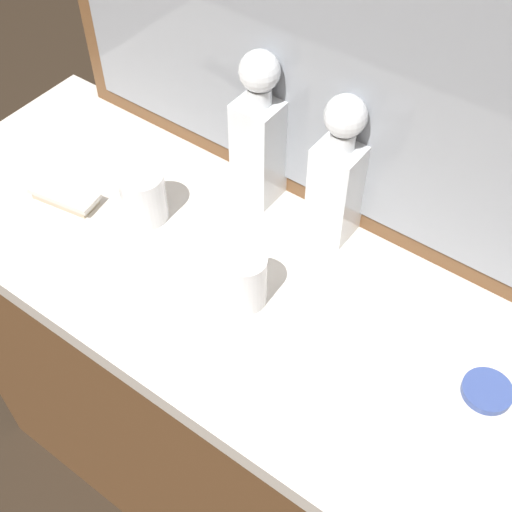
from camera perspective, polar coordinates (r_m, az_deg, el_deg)
The scene contains 9 objects.
ground_plane at distance 1.95m, azimuth 0.00°, elevation -19.76°, with size 6.00×6.00×0.00m, color #2D2319.
dresser at distance 1.52m, azimuth 0.00°, elevation -13.48°, with size 1.39×0.50×0.93m.
dresser_mirror at distance 1.06m, azimuth 7.76°, elevation 16.47°, with size 1.18×0.03×0.64m.
crystal_decanter_far_left at distance 1.14m, azimuth 6.90°, elevation 6.25°, with size 0.08×0.08×0.29m.
crystal_decanter_left at distance 1.20m, azimuth 0.27°, elevation 9.58°, with size 0.08×0.08×0.30m.
crystal_tumbler_right at distance 1.08m, azimuth -0.92°, elevation -2.14°, with size 0.07×0.07×0.10m.
crystal_tumbler_left at distance 1.22m, azimuth -9.47°, elevation 4.88°, with size 0.08×0.08×0.10m.
silver_brush_left at distance 1.31m, azimuth -15.87°, elevation 4.92°, with size 0.14×0.07×0.02m.
porcelain_dish at distance 1.07m, azimuth 18.98°, elevation -10.75°, with size 0.08×0.08×0.01m.
Camera 1 is at (0.41, -0.56, 1.82)m, focal length 47.26 mm.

